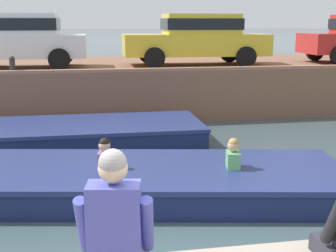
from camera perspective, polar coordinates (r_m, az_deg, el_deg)
The scene contains 9 objects.
ground_plane at distance 8.41m, azimuth -1.98°, elevation -6.35°, with size 400.00×400.00×0.00m, color #3D5156.
far_quay_wall at distance 15.60m, azimuth -6.04°, elevation 5.07°, with size 60.00×6.00×1.43m, color brown.
far_wall_coping at distance 12.66m, azimuth -5.12°, elevation 6.80°, with size 60.00×0.24×0.08m, color #9F6C52.
boat_moored_central_navy at distance 10.94m, azimuth -12.71°, elevation -0.95°, with size 6.93×2.30×0.46m.
motorboat_passing at distance 7.55m, azimuth -3.09°, elevation -6.72°, with size 7.20×3.23×0.95m.
car_left_inner_white at distance 14.32m, azimuth -17.51°, elevation 10.17°, with size 3.87×2.07×1.54m.
car_centre_yellow at distance 14.63m, azimuth 3.56°, elevation 10.76°, with size 4.44×2.05×1.54m.
mooring_bollard_mid at distance 12.85m, azimuth -18.46°, elevation 7.19°, with size 0.15×0.15×0.45m.
person_seated_left at distance 3.32m, azimuth -6.45°, elevation -12.47°, with size 0.57×0.58×0.97m.
Camera 1 is at (-1.14, -3.33, 2.72)m, focal length 50.00 mm.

